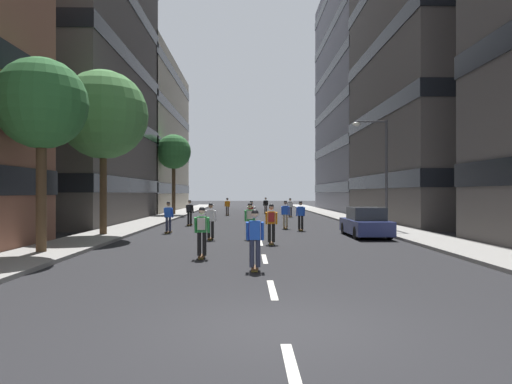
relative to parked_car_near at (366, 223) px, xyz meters
name	(u,v)px	position (x,y,z in m)	size (l,w,h in m)	color
ground_plane	(255,220)	(-5.47, 14.55, -0.70)	(182.10, 182.10, 0.00)	black
sidewalk_left	(166,217)	(-13.50, 18.34, -0.63)	(2.72, 83.46, 0.14)	gray
sidewalk_right	(342,217)	(2.56, 18.34, -0.63)	(2.72, 83.46, 0.14)	gray
lane_markings	(254,218)	(-5.47, 17.20, -0.70)	(0.16, 72.20, 0.01)	silver
building_left_mid	(44,68)	(-21.76, 12.26, 11.17)	(13.93, 18.99, 23.55)	#4C4744
building_left_far	(119,136)	(-21.76, 33.08, 8.50)	(13.93, 24.05, 18.22)	#B2A893
building_right_mid	(463,54)	(10.83, 12.26, 12.46)	(13.93, 18.95, 26.14)	#4C4744
building_right_far	(385,94)	(10.83, 33.08, 13.75)	(13.93, 23.13, 28.72)	slate
parked_car_near	(366,223)	(0.00, 0.00, 0.00)	(1.82, 4.40, 1.52)	navy
street_tree_near	(41,105)	(-13.50, -6.80, 4.74)	(3.28, 3.28, 6.99)	#4C3823
street_tree_mid	(174,152)	(-13.50, 22.80, 5.63)	(3.46, 3.46, 7.98)	#4C3823
street_tree_far	(103,115)	(-13.50, 0.32, 5.57)	(4.56, 4.56, 8.43)	#4C3823
streetlamp_right	(380,162)	(1.92, 4.02, 3.44)	(2.13, 0.30, 6.50)	#3F3F44
skater_0	(190,211)	(-10.07, 8.27, 0.32)	(0.56, 0.92, 1.78)	brown
skater_1	(168,216)	(-10.50, 2.34, 0.29)	(0.56, 0.92, 1.78)	brown
skater_2	(227,206)	(-8.09, 22.23, 0.29)	(0.57, 0.92, 1.78)	brown
skater_3	(266,205)	(-4.14, 25.88, 0.29)	(0.56, 0.92, 1.78)	brown
skater_4	(211,219)	(-7.83, -1.36, 0.29)	(0.55, 0.91, 1.78)	brown
skater_5	(250,218)	(-5.94, -1.17, 0.32)	(0.53, 0.90, 1.78)	brown
skater_6	(202,229)	(-7.63, -7.62, 0.32)	(0.53, 0.90, 1.78)	brown
skater_7	(285,213)	(-3.69, 5.35, 0.29)	(0.56, 0.92, 1.78)	brown
skater_8	(290,206)	(-2.11, 19.38, 0.29)	(0.55, 0.91, 1.78)	brown
skater_9	(271,221)	(-5.01, -3.34, 0.32)	(0.54, 0.91, 1.78)	brown
skater_10	(255,237)	(-5.83, -10.11, 0.29)	(0.54, 0.91, 1.78)	brown
skater_11	(251,213)	(-5.84, 4.75, 0.32)	(0.57, 0.92, 1.78)	brown
skater_12	(301,214)	(-2.90, 3.82, 0.29)	(0.54, 0.91, 1.78)	brown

